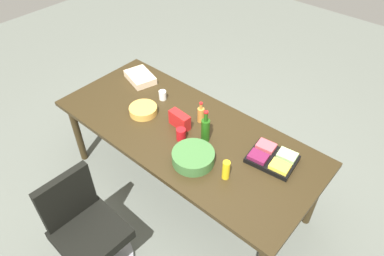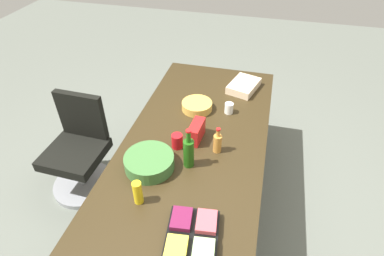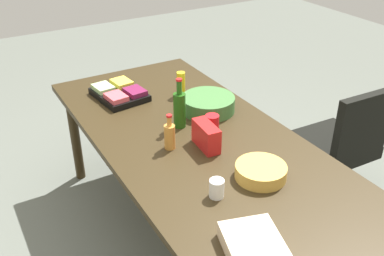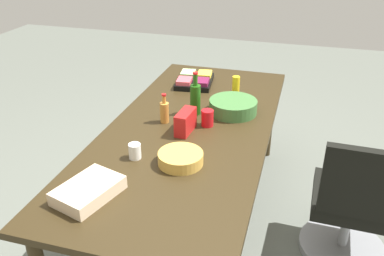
% 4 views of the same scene
% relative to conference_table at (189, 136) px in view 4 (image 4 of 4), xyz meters
% --- Properties ---
extents(ground_plane, '(10.00, 10.00, 0.00)m').
position_rel_conference_table_xyz_m(ground_plane, '(0.00, 0.00, -0.71)').
color(ground_plane, '#5F655B').
extents(conference_table, '(2.39, 1.04, 0.78)m').
position_rel_conference_table_xyz_m(conference_table, '(0.00, 0.00, 0.00)').
color(conference_table, '#312513').
rests_on(conference_table, ground).
extents(office_chair, '(0.56, 0.56, 0.90)m').
position_rel_conference_table_xyz_m(office_chair, '(0.06, 1.07, -0.36)').
color(office_chair, gray).
rests_on(office_chair, ground).
extents(salad_bowl, '(0.35, 0.35, 0.10)m').
position_rel_conference_table_xyz_m(salad_bowl, '(-0.30, 0.23, 0.12)').
color(salad_bowl, '#3D6D35').
rests_on(salad_bowl, conference_table).
extents(fruit_platter, '(0.39, 0.32, 0.07)m').
position_rel_conference_table_xyz_m(fruit_platter, '(-0.76, -0.18, 0.10)').
color(fruit_platter, black).
rests_on(fruit_platter, conference_table).
extents(wine_bottle, '(0.09, 0.09, 0.30)m').
position_rel_conference_table_xyz_m(wine_bottle, '(-0.21, -0.02, 0.19)').
color(wine_bottle, '#1F5212').
rests_on(wine_bottle, conference_table).
extents(red_solo_cup, '(0.10, 0.10, 0.11)m').
position_rel_conference_table_xyz_m(red_solo_cup, '(-0.06, 0.11, 0.12)').
color(red_solo_cup, red).
rests_on(red_solo_cup, conference_table).
extents(paper_cup, '(0.08, 0.08, 0.09)m').
position_rel_conference_table_xyz_m(paper_cup, '(0.45, -0.19, 0.11)').
color(paper_cup, white).
rests_on(paper_cup, conference_table).
extents(mustard_bottle, '(0.07, 0.07, 0.16)m').
position_rel_conference_table_xyz_m(mustard_bottle, '(-0.59, 0.20, 0.15)').
color(mustard_bottle, yellow).
rests_on(mustard_bottle, conference_table).
extents(dressing_bottle, '(0.06, 0.06, 0.20)m').
position_rel_conference_table_xyz_m(dressing_bottle, '(-0.03, -0.18, 0.15)').
color(dressing_bottle, '#CC8637').
rests_on(dressing_bottle, conference_table).
extents(sheet_cake, '(0.37, 0.30, 0.07)m').
position_rel_conference_table_xyz_m(sheet_cake, '(0.85, -0.26, 0.10)').
color(sheet_cake, beige).
rests_on(sheet_cake, conference_table).
extents(chip_bag_red, '(0.21, 0.10, 0.14)m').
position_rel_conference_table_xyz_m(chip_bag_red, '(0.06, -0.01, 0.14)').
color(chip_bag_red, red).
rests_on(chip_bag_red, conference_table).
extents(chip_bowl, '(0.26, 0.26, 0.07)m').
position_rel_conference_table_xyz_m(chip_bowl, '(0.44, 0.08, 0.10)').
color(chip_bowl, gold).
rests_on(chip_bowl, conference_table).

